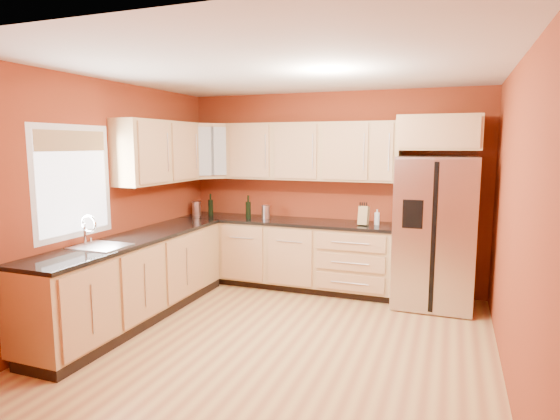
% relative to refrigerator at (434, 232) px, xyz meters
% --- Properties ---
extents(floor, '(4.00, 4.00, 0.00)m').
position_rel_refrigerator_xyz_m(floor, '(-1.35, -1.62, -0.89)').
color(floor, '#AF7243').
rests_on(floor, ground).
extents(ceiling, '(4.00, 4.00, 0.00)m').
position_rel_refrigerator_xyz_m(ceiling, '(-1.35, -1.62, 1.71)').
color(ceiling, silver).
rests_on(ceiling, wall_back).
extents(wall_back, '(4.00, 0.04, 2.60)m').
position_rel_refrigerator_xyz_m(wall_back, '(-1.35, 0.38, 0.41)').
color(wall_back, maroon).
rests_on(wall_back, floor).
extents(wall_front, '(4.00, 0.04, 2.60)m').
position_rel_refrigerator_xyz_m(wall_front, '(-1.35, -3.62, 0.41)').
color(wall_front, maroon).
rests_on(wall_front, floor).
extents(wall_left, '(0.04, 4.00, 2.60)m').
position_rel_refrigerator_xyz_m(wall_left, '(-3.35, -1.62, 0.41)').
color(wall_left, maroon).
rests_on(wall_left, floor).
extents(wall_right, '(0.04, 4.00, 2.60)m').
position_rel_refrigerator_xyz_m(wall_right, '(0.65, -1.62, 0.41)').
color(wall_right, maroon).
rests_on(wall_right, floor).
extents(base_cabinets_back, '(2.90, 0.60, 0.88)m').
position_rel_refrigerator_xyz_m(base_cabinets_back, '(-1.90, 0.07, -0.45)').
color(base_cabinets_back, tan).
rests_on(base_cabinets_back, floor).
extents(base_cabinets_left, '(0.60, 2.80, 0.88)m').
position_rel_refrigerator_xyz_m(base_cabinets_left, '(-3.05, -1.62, -0.45)').
color(base_cabinets_left, tan).
rests_on(base_cabinets_left, floor).
extents(countertop_back, '(2.90, 0.62, 0.04)m').
position_rel_refrigerator_xyz_m(countertop_back, '(-1.90, 0.06, 0.01)').
color(countertop_back, black).
rests_on(countertop_back, base_cabinets_back).
extents(countertop_left, '(0.62, 2.80, 0.04)m').
position_rel_refrigerator_xyz_m(countertop_left, '(-3.04, -1.62, 0.01)').
color(countertop_left, black).
rests_on(countertop_left, base_cabinets_left).
extents(upper_cabinets_back, '(2.30, 0.33, 0.75)m').
position_rel_refrigerator_xyz_m(upper_cabinets_back, '(-1.60, 0.21, 0.94)').
color(upper_cabinets_back, tan).
rests_on(upper_cabinets_back, wall_back).
extents(upper_cabinets_left, '(0.33, 1.35, 0.75)m').
position_rel_refrigerator_xyz_m(upper_cabinets_left, '(-3.19, -0.90, 0.94)').
color(upper_cabinets_left, tan).
rests_on(upper_cabinets_left, wall_left).
extents(corner_upper_cabinet, '(0.67, 0.67, 0.75)m').
position_rel_refrigerator_xyz_m(corner_upper_cabinet, '(-3.02, 0.04, 0.94)').
color(corner_upper_cabinet, tan).
rests_on(corner_upper_cabinet, wall_back).
extents(over_fridge_cabinet, '(0.92, 0.60, 0.40)m').
position_rel_refrigerator_xyz_m(over_fridge_cabinet, '(0.00, 0.07, 1.16)').
color(over_fridge_cabinet, tan).
rests_on(over_fridge_cabinet, wall_back).
extents(refrigerator, '(0.90, 0.75, 1.78)m').
position_rel_refrigerator_xyz_m(refrigerator, '(0.00, 0.00, 0.00)').
color(refrigerator, silver).
rests_on(refrigerator, floor).
extents(window, '(0.03, 0.90, 1.00)m').
position_rel_refrigerator_xyz_m(window, '(-3.33, -2.12, 0.66)').
color(window, white).
rests_on(window, wall_left).
extents(sink_faucet, '(0.50, 0.42, 0.30)m').
position_rel_refrigerator_xyz_m(sink_faucet, '(-3.04, -2.12, 0.18)').
color(sink_faucet, silver).
rests_on(sink_faucet, countertop_left).
extents(canister_left, '(0.16, 0.16, 0.20)m').
position_rel_refrigerator_xyz_m(canister_left, '(-3.20, -0.01, 0.13)').
color(canister_left, silver).
rests_on(canister_left, countertop_back).
extents(canister_right, '(0.15, 0.15, 0.18)m').
position_rel_refrigerator_xyz_m(canister_right, '(-2.17, 0.06, 0.12)').
color(canister_right, silver).
rests_on(canister_right, countertop_back).
extents(wine_bottle_a, '(0.08, 0.08, 0.31)m').
position_rel_refrigerator_xyz_m(wine_bottle_a, '(-3.02, 0.06, 0.18)').
color(wine_bottle_a, black).
rests_on(wine_bottle_a, countertop_back).
extents(wine_bottle_b, '(0.09, 0.09, 0.32)m').
position_rel_refrigerator_xyz_m(wine_bottle_b, '(-2.40, -0.01, 0.19)').
color(wine_bottle_b, black).
rests_on(wine_bottle_b, countertop_back).
extents(knife_block, '(0.13, 0.12, 0.23)m').
position_rel_refrigerator_xyz_m(knife_block, '(-0.84, 0.02, 0.15)').
color(knife_block, '#A98A52').
rests_on(knife_block, countertop_back).
extents(soap_dispenser, '(0.07, 0.07, 0.19)m').
position_rel_refrigerator_xyz_m(soap_dispenser, '(-0.69, 0.10, 0.13)').
color(soap_dispenser, white).
rests_on(soap_dispenser, countertop_back).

